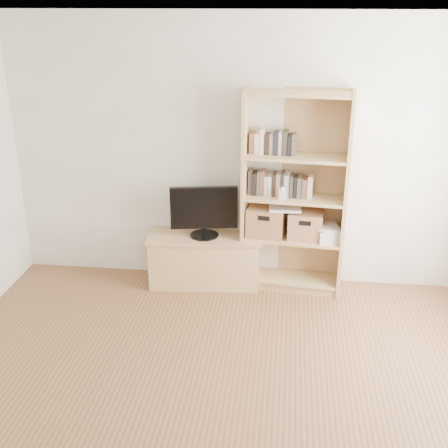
% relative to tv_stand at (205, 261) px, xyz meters
% --- Properties ---
extents(back_wall, '(4.50, 0.02, 2.60)m').
position_rel_tv_stand_xyz_m(back_wall, '(0.32, 0.20, 1.05)').
color(back_wall, silver).
rests_on(back_wall, floor).
extents(ceiling, '(4.50, 5.00, 0.01)m').
position_rel_tv_stand_xyz_m(ceiling, '(0.32, -2.30, 2.35)').
color(ceiling, white).
rests_on(ceiling, back_wall).
extents(tv_stand, '(1.11, 0.49, 0.49)m').
position_rel_tv_stand_xyz_m(tv_stand, '(0.00, 0.00, 0.00)').
color(tv_stand, tan).
rests_on(tv_stand, floor).
extents(bookshelf, '(1.00, 0.43, 1.95)m').
position_rel_tv_stand_xyz_m(bookshelf, '(0.86, 0.03, 0.73)').
color(bookshelf, tan).
rests_on(bookshelf, floor).
extents(television, '(0.65, 0.16, 0.51)m').
position_rel_tv_stand_xyz_m(television, '(0.00, 0.00, 0.52)').
color(television, black).
rests_on(television, tv_stand).
extents(books_row_mid, '(0.86, 0.20, 0.23)m').
position_rel_tv_stand_xyz_m(books_row_mid, '(0.86, 0.05, 0.82)').
color(books_row_mid, '#362F2C').
rests_on(books_row_mid, bookshelf).
extents(books_row_upper, '(0.36, 0.15, 0.19)m').
position_rel_tv_stand_xyz_m(books_row_upper, '(0.65, 0.07, 1.20)').
color(books_row_upper, '#362F2C').
rests_on(books_row_upper, bookshelf).
extents(baby_monitor, '(0.06, 0.04, 0.10)m').
position_rel_tv_stand_xyz_m(baby_monitor, '(0.74, -0.07, 0.76)').
color(baby_monitor, white).
rests_on(baby_monitor, bookshelf).
extents(basket_left, '(0.38, 0.33, 0.29)m').
position_rel_tv_stand_xyz_m(basket_left, '(0.60, 0.05, 0.44)').
color(basket_left, '#9B6846').
rests_on(basket_left, bookshelf).
extents(basket_right, '(0.34, 0.29, 0.26)m').
position_rel_tv_stand_xyz_m(basket_right, '(0.98, 0.01, 0.43)').
color(basket_right, '#9B6846').
rests_on(basket_right, bookshelf).
extents(laptop, '(0.31, 0.22, 0.02)m').
position_rel_tv_stand_xyz_m(laptop, '(0.78, 0.01, 0.59)').
color(laptop, white).
rests_on(laptop, basket_left).
extents(magazine_stack, '(0.21, 0.29, 0.13)m').
position_rel_tv_stand_xyz_m(magazine_stack, '(1.19, -0.01, 0.36)').
color(magazine_stack, beige).
rests_on(magazine_stack, bookshelf).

